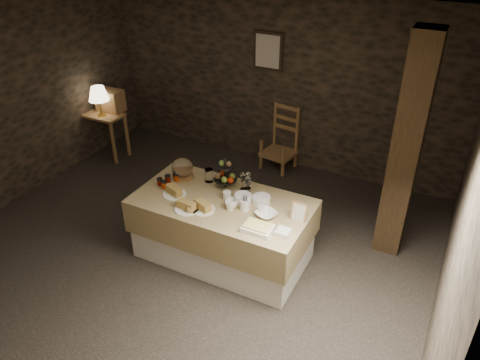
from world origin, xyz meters
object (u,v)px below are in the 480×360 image
at_px(timber_column, 406,150).
at_px(chair, 281,141).
at_px(fruit_stand, 225,176).
at_px(console_table, 103,121).
at_px(wine_rack, 110,100).
at_px(table_lamp, 98,94).
at_px(buffet_table, 223,225).

bearing_deg(timber_column, chair, 147.08).
height_order(chair, fruit_stand, fruit_stand).
height_order(console_table, wine_rack, wine_rack).
xyz_separation_m(table_lamp, chair, (2.61, 1.02, -0.65)).
bearing_deg(console_table, fruit_stand, -21.23).
relative_size(table_lamp, wine_rack, 1.11).
height_order(wine_rack, fruit_stand, fruit_stand).
distance_m(buffet_table, chair, 2.35).
xyz_separation_m(table_lamp, timber_column, (4.56, -0.25, 0.22)).
bearing_deg(fruit_stand, table_lamp, 159.32).
bearing_deg(table_lamp, console_table, 135.00).
bearing_deg(console_table, table_lamp, -45.00).
distance_m(wine_rack, timber_column, 4.60).
bearing_deg(console_table, wine_rack, 74.48).
xyz_separation_m(console_table, wine_rack, (0.05, 0.18, 0.30)).
distance_m(buffet_table, timber_column, 2.17).
relative_size(buffet_table, wine_rack, 4.66).
height_order(table_lamp, timber_column, timber_column).
height_order(chair, timber_column, timber_column).
bearing_deg(console_table, timber_column, -3.67).
bearing_deg(timber_column, buffet_table, -147.42).
xyz_separation_m(wine_rack, fruit_stand, (2.77, -1.28, 0.02)).
distance_m(chair, timber_column, 2.47).
relative_size(buffet_table, table_lamp, 4.21).
bearing_deg(buffet_table, timber_column, 32.58).
relative_size(console_table, wine_rack, 1.75).
xyz_separation_m(buffet_table, table_lamp, (-2.88, 1.32, 0.64)).
relative_size(table_lamp, fruit_stand, 1.22).
relative_size(chair, fruit_stand, 2.03).
relative_size(console_table, timber_column, 0.28).
height_order(buffet_table, chair, chair).
xyz_separation_m(console_table, timber_column, (4.61, -0.30, 0.69)).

